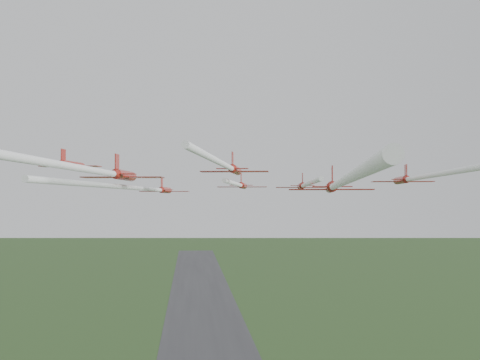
{
  "coord_description": "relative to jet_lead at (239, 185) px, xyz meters",
  "views": [
    {
      "loc": [
        -7.28,
        -107.24,
        57.99
      ],
      "look_at": [
        0.4,
        -5.98,
        60.92
      ],
      "focal_mm": 50.0,
      "sensor_mm": 36.0,
      "label": 1
    }
  ],
  "objects": [
    {
      "name": "jet_row3_left",
      "position": [
        -27.46,
        -30.76,
        2.36
      ],
      "size": [
        12.03,
        48.87,
        2.55
      ],
      "rotation": [
        0.0,
        0.0,
        -0.17
      ],
      "color": "#A22018"
    },
    {
      "name": "runway",
      "position": [
        -1.49,
        190.5,
        -60.49
      ],
      "size": [
        38.0,
        900.0,
        0.04
      ],
      "primitive_type": "cube",
      "color": "#353538",
      "rests_on": "ground"
    },
    {
      "name": "jet_row3_right",
      "position": [
        18.2,
        -43.54,
        0.15
      ],
      "size": [
        14.04,
        68.1,
        2.55
      ],
      "rotation": [
        0.0,
        0.0,
        -0.15
      ],
      "color": "#A22018"
    },
    {
      "name": "jet_row2_left",
      "position": [
        -15.17,
        -24.97,
        -1.05
      ],
      "size": [
        12.06,
        67.96,
        2.42
      ],
      "rotation": [
        0.0,
        0.0,
        -0.12
      ],
      "color": "#A22018"
    },
    {
      "name": "jet_lead",
      "position": [
        0.0,
        0.0,
        0.0
      ],
      "size": [
        10.32,
        43.32,
        2.75
      ],
      "rotation": [
        0.0,
        0.0,
        -0.15
      ],
      "color": "#A22018"
    },
    {
      "name": "jet_row4_right",
      "position": [
        4.93,
        -55.35,
        -1.15
      ],
      "size": [
        15.8,
        64.88,
        2.94
      ],
      "rotation": [
        0.0,
        0.0,
        -0.18
      ],
      "color": "#A22018"
    },
    {
      "name": "jet_row4_left",
      "position": [
        -18.34,
        -54.68,
        0.27
      ],
      "size": [
        11.68,
        67.2,
        2.84
      ],
      "rotation": [
        0.0,
        0.0,
        -0.11
      ],
      "color": "#A22018"
    },
    {
      "name": "jet_row2_right",
      "position": [
        7.93,
        -21.01,
        -0.44
      ],
      "size": [
        9.28,
        46.5,
        2.47
      ],
      "rotation": [
        0.0,
        0.0,
        -0.12
      ],
      "color": "#A22018"
    },
    {
      "name": "jet_row3_mid",
      "position": [
        -4.14,
        -36.1,
        1.46
      ],
      "size": [
        11.49,
        49.22,
        2.77
      ],
      "rotation": [
        0.0,
        0.0,
        -0.15
      ],
      "color": "#A22018"
    }
  ]
}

